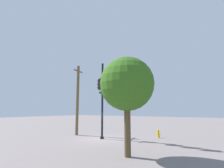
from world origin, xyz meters
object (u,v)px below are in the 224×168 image
object	(u,v)px
fire_hydrant	(158,134)
tree_near	(127,84)
signal_pole_assembly	(113,83)
utility_pole	(78,99)

from	to	relation	value
fire_hydrant	tree_near	world-z (taller)	tree_near
signal_pole_assembly	tree_near	distance (m)	5.89
signal_pole_assembly	tree_near	world-z (taller)	signal_pole_assembly
fire_hydrant	tree_near	distance (m)	9.24
signal_pole_assembly	utility_pole	size ratio (longest dim) A/B	0.95
tree_near	utility_pole	bearing A→B (deg)	150.90
utility_pole	fire_hydrant	distance (m)	9.55
utility_pole	tree_near	world-z (taller)	utility_pole
fire_hydrant	tree_near	bearing A→B (deg)	-83.07
utility_pole	fire_hydrant	size ratio (longest dim) A/B	9.48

